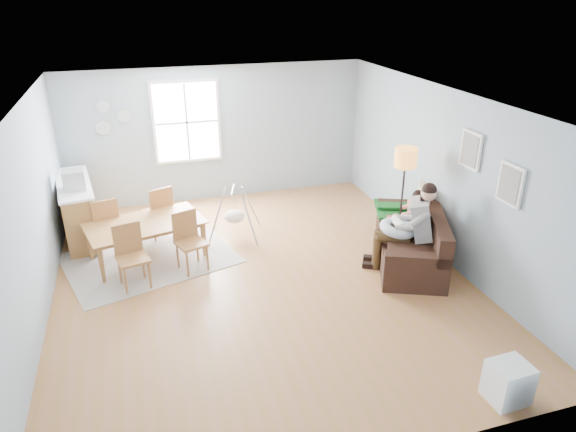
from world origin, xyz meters
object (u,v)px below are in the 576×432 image
object	(u,v)px
father	(409,224)
storage_cube	(507,383)
chair_se	(189,237)
floor_lamp	(405,167)
toddler	(410,211)
chair_sw	(131,252)
chair_ne	(160,209)
dining_table	(148,241)
counter	(78,209)
chair_nw	(106,221)
sofa	(413,242)
baby_swing	(234,215)
monitor	(74,180)

from	to	relation	value
father	storage_cube	bearing A→B (deg)	-97.14
chair_se	floor_lamp	bearing A→B (deg)	-6.29
floor_lamp	father	bearing A→B (deg)	-107.28
toddler	chair_sw	size ratio (longest dim) A/B	0.96
chair_sw	chair_ne	bearing A→B (deg)	70.44
dining_table	chair_ne	bearing A→B (deg)	55.84
toddler	counter	size ratio (longest dim) A/B	0.49
chair_sw	counter	size ratio (longest dim) A/B	0.51
chair_ne	chair_nw	bearing A→B (deg)	-163.31
storage_cube	chair_ne	xyz separation A→B (m)	(-3.24, 5.07, 0.32)
toddler	chair_sw	bearing A→B (deg)	176.16
dining_table	counter	xyz separation A→B (m)	(-1.10, 1.21, 0.20)
father	chair_sw	world-z (taller)	father
father	floor_lamp	bearing A→B (deg)	72.72
sofa	toddler	world-z (taller)	toddler
father	counter	bearing A→B (deg)	151.57
chair_se	baby_swing	xyz separation A→B (m)	(0.89, 0.89, -0.13)
chair_sw	baby_swing	size ratio (longest dim) A/B	0.87
father	chair_ne	xyz separation A→B (m)	(-3.59, 2.21, -0.22)
storage_cube	chair_sw	bearing A→B (deg)	136.20
father	chair_sw	bearing A→B (deg)	169.76
chair_ne	counter	xyz separation A→B (m)	(-1.37, 0.48, -0.03)
toddler	chair_ne	world-z (taller)	toddler
toddler	counter	world-z (taller)	toddler
father	baby_swing	bearing A→B (deg)	141.12
toddler	chair_se	world-z (taller)	toddler
dining_table	baby_swing	xyz separation A→B (m)	(1.51, 0.42, 0.08)
chair_se	chair_nw	bearing A→B (deg)	142.89
sofa	counter	bearing A→B (deg)	154.77
sofa	dining_table	distance (m)	4.29
father	counter	xyz separation A→B (m)	(-4.96, 2.69, -0.25)
floor_lamp	storage_cube	size ratio (longest dim) A/B	3.88
floor_lamp	monitor	size ratio (longest dim) A/B	4.92
toddler	baby_swing	bearing A→B (deg)	150.98
sofa	chair_nw	size ratio (longest dim) A/B	2.47
father	chair_se	xyz separation A→B (m)	(-3.24, 1.00, -0.24)
father	chair_nw	world-z (taller)	father
floor_lamp	monitor	world-z (taller)	floor_lamp
counter	chair_nw	bearing A→B (deg)	-57.38
floor_lamp	baby_swing	distance (m)	3.04
chair_sw	father	bearing A→B (deg)	-10.24
sofa	chair_se	size ratio (longest dim) A/B	2.53
chair_nw	baby_swing	world-z (taller)	chair_nw
chair_se	dining_table	bearing A→B (deg)	142.58
father	monitor	world-z (taller)	father
dining_table	chair_nw	world-z (taller)	chair_nw
chair_sw	counter	distance (m)	2.12
father	baby_swing	distance (m)	3.04
chair_sw	monitor	world-z (taller)	monitor
chair_ne	counter	world-z (taller)	counter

